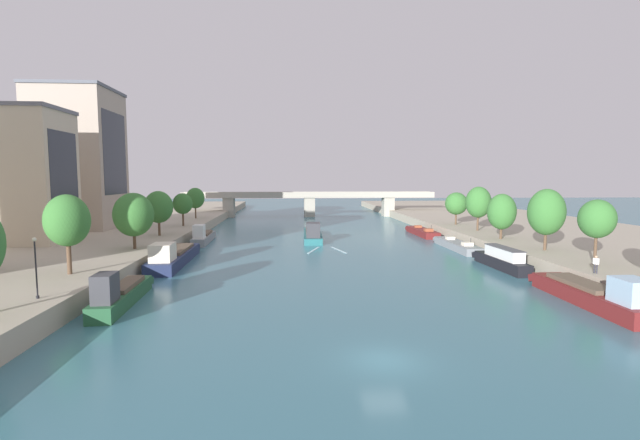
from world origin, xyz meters
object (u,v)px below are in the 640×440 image
tree_left_nearest (133,215)px  tree_right_second (456,204)px  moored_boat_right_gap_after (594,294)px  person_on_quay (596,263)px  tree_right_nearest (597,219)px  lamppost_left_bank (36,265)px  moored_boat_left_far (174,256)px  moored_boat_left_midway (203,237)px  moored_boat_right_downstream (422,232)px  tree_left_by_lamp (183,204)px  tree_right_far (478,202)px  tree_right_by_lamp (502,212)px  moored_boat_right_second (457,245)px  tree_left_midway (159,207)px  moored_boat_left_gap_after (121,294)px  tree_right_midway (546,212)px  tree_left_second (67,221)px  moored_boat_right_midway (501,259)px  barge_midriver (313,234)px  bridge_far (309,201)px  tree_left_far (195,198)px

tree_left_nearest → tree_right_second: bearing=26.9°
moored_boat_right_gap_after → person_on_quay: 5.31m
tree_right_nearest → lamppost_left_bank: (-48.14, -9.26, -2.14)m
moored_boat_left_far → tree_right_nearest: tree_right_nearest is taller
moored_boat_left_midway → moored_boat_right_downstream: moored_boat_left_midway is taller
moored_boat_left_far → moored_boat_right_gap_after: moored_boat_left_far is taller
tree_left_by_lamp → tree_right_far: tree_right_far is taller
tree_right_second → lamppost_left_bank: bearing=-135.5°
tree_right_by_lamp → tree_right_second: bearing=87.5°
moored_boat_right_second → moored_boat_right_downstream: (-0.33, 16.10, 0.01)m
tree_left_by_lamp → tree_right_second: bearing=-1.2°
moored_boat_left_midway → tree_left_by_lamp: bearing=119.7°
person_on_quay → tree_left_by_lamp: bearing=136.9°
tree_left_midway → lamppost_left_bank: 35.38m
moored_boat_right_gap_after → person_on_quay: person_on_quay is taller
moored_boat_left_gap_after → tree_right_midway: size_ratio=1.64×
moored_boat_left_midway → moored_boat_right_second: 39.13m
moored_boat_right_downstream → tree_right_second: size_ratio=2.22×
moored_boat_right_second → tree_left_second: bearing=-153.0°
moored_boat_right_gap_after → moored_boat_right_midway: size_ratio=1.26×
barge_midriver → moored_boat_right_midway: 32.86m
moored_boat_left_gap_after → moored_boat_left_midway: moored_boat_left_gap_after is taller
moored_boat_right_midway → person_on_quay: size_ratio=6.84×
moored_boat_left_far → moored_boat_left_gap_after: bearing=-89.3°
moored_boat_right_second → tree_left_midway: size_ratio=2.09×
tree_right_midway → moored_boat_right_gap_after: bearing=-108.7°
moored_boat_right_midway → bridge_far: (-18.81, 70.30, 3.19)m
tree_right_second → barge_midriver: bearing=-168.5°
barge_midriver → tree_right_nearest: size_ratio=2.67×
tree_left_far → tree_right_nearest: tree_right_nearest is taller
moored_boat_left_midway → lamppost_left_bank: lamppost_left_bank is taller
barge_midriver → moored_boat_left_midway: 17.84m
person_on_quay → tree_left_midway: bearing=147.4°
barge_midriver → tree_right_midway: tree_right_midway is taller
moored_boat_right_midway → tree_right_far: tree_right_far is taller
tree_left_second → tree_right_second: bearing=38.1°
tree_right_midway → tree_left_far: bearing=137.7°
moored_boat_left_far → bridge_far: size_ratio=0.25×
moored_boat_right_midway → person_on_quay: bearing=-73.2°
tree_left_nearest → tree_left_midway: size_ratio=1.02×
lamppost_left_bank → tree_right_far: bearing=38.2°
moored_boat_right_midway → tree_left_nearest: (-42.91, 6.30, 4.84)m
moored_boat_right_second → bridge_far: size_ratio=0.21×
lamppost_left_bank → tree_left_second: bearing=101.3°
moored_boat_right_midway → tree_right_second: (6.39, 31.29, 4.55)m
tree_right_second → tree_left_second: bearing=-141.9°
moored_boat_right_gap_after → lamppost_left_bank: size_ratio=3.18×
tree_right_midway → moored_boat_left_far: bearing=175.8°
tree_right_by_lamp → person_on_quay: size_ratio=3.91×
moored_boat_left_far → tree_right_by_lamp: tree_right_by_lamp is taller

